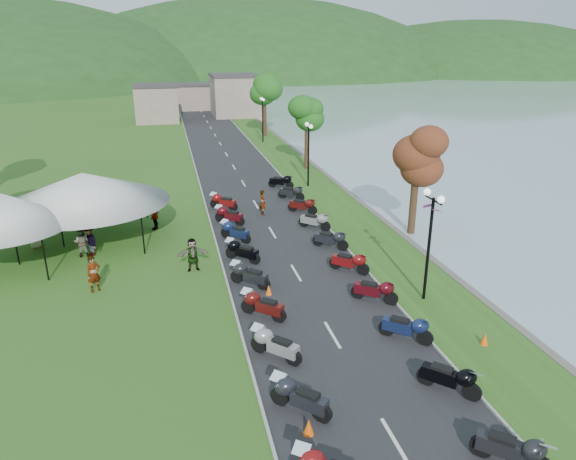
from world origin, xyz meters
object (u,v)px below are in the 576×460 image
pedestrian_b (84,256)px  pedestrian_c (92,256)px  pedestrian_a (96,291)px  vendor_tent_main (87,206)px

pedestrian_b → pedestrian_c: bearing=-178.7°
pedestrian_b → pedestrian_c: 0.42m
pedestrian_a → pedestrian_c: bearing=69.1°
pedestrian_c → pedestrian_a: bearing=-27.1°
pedestrian_a → pedestrian_c: pedestrian_c is taller
pedestrian_b → vendor_tent_main: bearing=-84.2°
pedestrian_a → pedestrian_c: 4.59m
pedestrian_c → pedestrian_b: bearing=-132.2°
vendor_tent_main → pedestrian_a: vendor_tent_main is taller
pedestrian_a → pedestrian_b: bearing=74.0°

